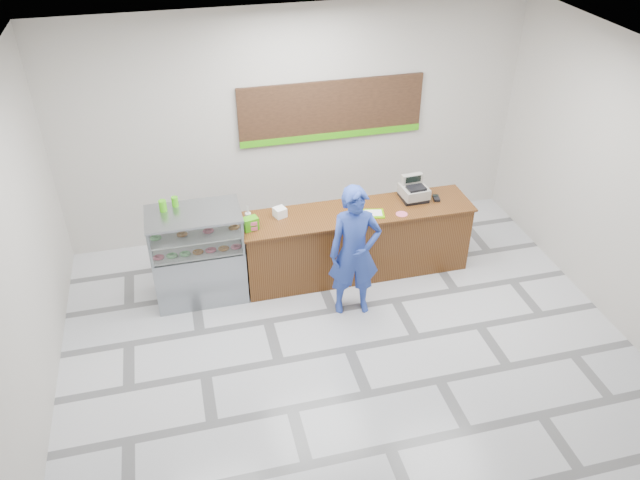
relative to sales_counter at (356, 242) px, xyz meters
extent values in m
plane|color=silver|center=(-0.55, -1.55, -0.52)|extent=(7.00, 7.00, 0.00)
plane|color=beige|center=(-0.55, 1.45, 1.23)|extent=(7.00, 0.00, 7.00)
plane|color=silver|center=(-0.55, -1.55, 2.98)|extent=(7.00, 7.00, 0.00)
cube|color=brown|center=(0.00, 0.00, -0.02)|extent=(3.20, 0.70, 1.00)
cube|color=brown|center=(0.00, 0.00, 0.50)|extent=(3.26, 0.76, 0.03)
cube|color=gray|center=(-2.22, 0.00, -0.12)|extent=(1.20, 0.70, 0.80)
cube|color=white|center=(-2.22, 0.00, 0.53)|extent=(1.20, 0.70, 0.50)
cube|color=gray|center=(-2.22, 0.00, 0.80)|extent=(1.22, 0.72, 0.03)
cube|color=silver|center=(-2.22, 0.00, 0.30)|extent=(1.14, 0.64, 0.02)
cube|color=silver|center=(-2.22, 0.00, 0.54)|extent=(1.14, 0.64, 0.02)
torus|color=#E75C7B|center=(-2.72, -0.10, 0.34)|extent=(0.15, 0.15, 0.05)
torus|color=#89E88B|center=(-2.55, -0.10, 0.34)|extent=(0.15, 0.15, 0.05)
torus|color=#89E88B|center=(-2.39, -0.10, 0.34)|extent=(0.15, 0.15, 0.05)
torus|color=#AD6728|center=(-2.22, -0.10, 0.34)|extent=(0.15, 0.15, 0.05)
torus|color=#E75C7B|center=(-2.05, -0.10, 0.34)|extent=(0.15, 0.15, 0.05)
torus|color=#AD6728|center=(-1.89, -0.10, 0.34)|extent=(0.15, 0.15, 0.05)
torus|color=#E75C7B|center=(-1.72, -0.10, 0.34)|extent=(0.15, 0.15, 0.05)
torus|color=#89E88B|center=(-2.72, 0.05, 0.58)|extent=(0.15, 0.15, 0.05)
torus|color=#AD6728|center=(-2.39, 0.05, 0.58)|extent=(0.15, 0.15, 0.05)
torus|color=#E75C7B|center=(-2.05, 0.05, 0.58)|extent=(0.15, 0.15, 0.05)
torus|color=#AD6728|center=(-1.72, 0.05, 0.58)|extent=(0.15, 0.15, 0.05)
cube|color=black|center=(0.00, 1.41, 1.43)|extent=(2.80, 0.05, 0.90)
cube|color=#3EAE10|center=(0.00, 1.38, 1.03)|extent=(2.80, 0.02, 0.10)
cube|color=black|center=(0.87, 0.13, 0.54)|extent=(0.35, 0.35, 0.05)
cube|color=gray|center=(0.87, 0.13, 0.64)|extent=(0.38, 0.40, 0.14)
cube|color=black|center=(0.87, 0.06, 0.73)|extent=(0.26, 0.19, 0.04)
cube|color=gray|center=(0.87, 0.24, 0.78)|extent=(0.31, 0.11, 0.14)
cube|color=black|center=(0.87, 0.19, 0.80)|extent=(0.23, 0.03, 0.09)
cube|color=black|center=(1.18, 0.03, 0.53)|extent=(0.11, 0.17, 0.04)
cube|color=#65C400|center=(0.17, -0.13, 0.52)|extent=(0.37, 0.30, 0.02)
cube|color=white|center=(0.19, -0.13, 0.53)|extent=(0.26, 0.21, 0.00)
cube|color=white|center=(-1.06, 0.13, 0.58)|extent=(0.19, 0.19, 0.13)
cylinder|color=silver|center=(-1.50, 0.12, 0.57)|extent=(0.08, 0.08, 0.12)
cube|color=#3EAE10|center=(-1.50, -0.10, 0.60)|extent=(0.22, 0.18, 0.17)
cylinder|color=#E75C7B|center=(0.56, -0.23, 0.52)|extent=(0.16, 0.16, 0.00)
cylinder|color=#3EAE10|center=(-2.58, 0.14, 0.89)|extent=(0.10, 0.10, 0.15)
cylinder|color=#3EAE10|center=(-2.42, 0.23, 0.88)|extent=(0.09, 0.09, 0.13)
imported|color=#2841A3|center=(-0.28, -0.79, 0.41)|extent=(0.72, 0.52, 1.84)
camera|label=1|loc=(-2.30, -7.01, 4.97)|focal=35.00mm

